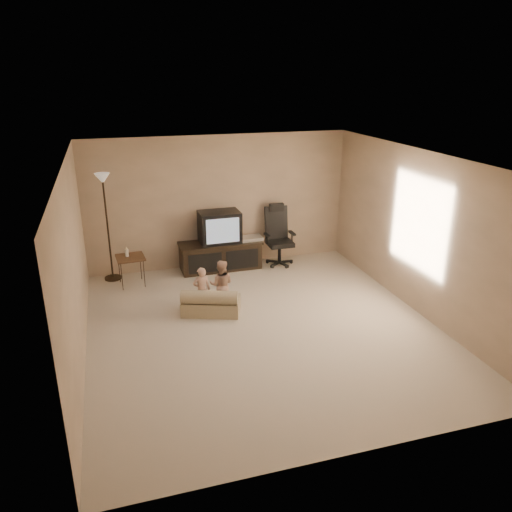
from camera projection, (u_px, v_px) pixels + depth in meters
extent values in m
plane|color=beige|center=(262.00, 327.00, 7.41)|extent=(5.50, 5.50, 0.00)
plane|color=white|center=(263.00, 159.00, 6.53)|extent=(5.50, 5.50, 0.00)
plane|color=tan|center=(219.00, 202.00, 9.44)|extent=(5.00, 0.00, 5.00)
plane|color=tan|center=(354.00, 346.00, 4.50)|extent=(5.00, 0.00, 5.00)
plane|color=tan|center=(74.00, 267.00, 6.30)|extent=(0.00, 5.50, 5.50)
plane|color=tan|center=(418.00, 233.00, 7.64)|extent=(0.00, 5.50, 5.50)
cube|color=black|center=(220.00, 257.00, 9.54)|extent=(1.51, 0.56, 0.48)
cube|color=black|center=(220.00, 243.00, 9.44)|extent=(1.56, 0.61, 0.04)
cube|color=black|center=(205.00, 263.00, 9.19)|extent=(0.62, 0.03, 0.37)
cube|color=black|center=(242.00, 259.00, 9.39)|extent=(0.62, 0.03, 0.37)
cube|color=black|center=(219.00, 227.00, 9.35)|extent=(0.76, 0.55, 0.59)
cube|color=silver|center=(223.00, 231.00, 9.11)|extent=(0.62, 0.02, 0.46)
cube|color=silver|center=(251.00, 238.00, 9.55)|extent=(0.43, 0.31, 0.06)
cylinder|color=black|center=(279.00, 253.00, 9.73)|extent=(0.07, 0.07, 0.37)
cube|color=black|center=(280.00, 243.00, 9.65)|extent=(0.47, 0.47, 0.08)
cube|color=black|center=(276.00, 223.00, 9.73)|extent=(0.45, 0.17, 0.66)
cube|color=black|center=(276.00, 207.00, 9.62)|extent=(0.28, 0.09, 0.15)
cube|color=black|center=(267.00, 235.00, 9.52)|extent=(0.07, 0.26, 0.04)
cube|color=black|center=(292.00, 233.00, 9.66)|extent=(0.07, 0.26, 0.04)
cube|color=brown|center=(130.00, 258.00, 8.72)|extent=(0.51, 0.51, 0.03)
cylinder|color=black|center=(122.00, 277.00, 8.57)|extent=(0.01, 0.01, 0.52)
cylinder|color=black|center=(144.00, 273.00, 8.70)|extent=(0.01, 0.01, 0.52)
cylinder|color=black|center=(119.00, 269.00, 8.91)|extent=(0.01, 0.01, 0.52)
cylinder|color=black|center=(141.00, 266.00, 9.04)|extent=(0.01, 0.01, 0.52)
cylinder|color=silver|center=(127.00, 253.00, 8.70)|extent=(0.07, 0.07, 0.13)
cone|color=beige|center=(126.00, 248.00, 8.67)|extent=(0.05, 0.05, 0.05)
cylinder|color=black|center=(113.00, 278.00, 9.13)|extent=(0.30, 0.30, 0.03)
cylinder|color=black|center=(108.00, 230.00, 8.82)|extent=(0.03, 0.03, 1.84)
cone|color=beige|center=(102.00, 178.00, 8.49)|extent=(0.26, 0.26, 0.17)
cube|color=tan|center=(211.00, 305.00, 7.84)|extent=(1.00, 0.76, 0.23)
cylinder|color=tan|center=(209.00, 297.00, 7.62)|extent=(0.89, 0.50, 0.21)
imported|color=tan|center=(202.00, 290.00, 7.75)|extent=(0.28, 0.21, 0.76)
imported|color=tan|center=(221.00, 285.00, 7.89)|extent=(0.44, 0.34, 0.81)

